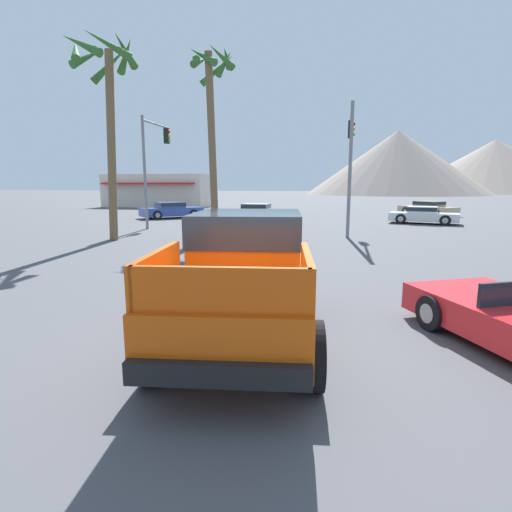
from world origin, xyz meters
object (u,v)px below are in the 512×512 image
Objects in this scene: palm_tree_leaning at (212,98)px; traffic_light_main at (351,147)px; parked_car_tan at (428,208)px; parked_car_white at (423,215)px; parked_car_blue at (171,210)px; orange_pickup_truck at (245,268)px; palm_tree_tall at (106,88)px; parked_car_silver at (257,212)px; traffic_light_crosswalk at (155,153)px.

traffic_light_main is at bearing 8.59° from palm_tree_leaning.
parked_car_white is at bearing -145.45° from parked_car_tan.
parked_car_white is 0.49× the size of palm_tree_leaning.
parked_car_blue reaches higher than parked_car_white.
orange_pickup_truck is at bearing -3.05° from parked_car_white.
palm_tree_tall is (-10.31, -4.63, 2.17)m from traffic_light_main.
parked_car_white is 8.92m from traffic_light_main.
parked_car_blue is 15.19m from traffic_light_main.
palm_tree_leaning reaches higher than parked_car_silver.
orange_pickup_truck is 0.81× the size of traffic_light_crosswalk.
palm_tree_tall is at bearing -19.02° from parked_car_silver.
parked_car_blue reaches higher than parked_car_silver.
parked_car_tan is at bearing 48.40° from palm_tree_leaning.
parked_car_silver is 0.93× the size of parked_car_blue.
parked_car_tan is at bearing -178.64° from parked_car_white.
traffic_light_main reaches higher than parked_car_blue.
parked_car_tan is 20.48m from parked_car_blue.
traffic_light_main is at bearing -157.55° from parked_car_tan.
traffic_light_crosswalk reaches higher than orange_pickup_truck.
traffic_light_main is at bearing -22.13° from parked_car_white.
traffic_light_crosswalk is (-15.86, -5.28, 3.71)m from parked_car_white.
parked_car_tan is at bearing 47.82° from palm_tree_tall.
orange_pickup_truck reaches higher than parked_car_silver.
parked_car_silver is 6.85m from parked_car_blue.
traffic_light_crosswalk is at bearing -57.20° from parked_car_white.
parked_car_blue is at bearing 156.61° from parked_car_tan.
traffic_light_main is (-4.81, -6.51, 3.75)m from parked_car_white.
parked_car_blue is 0.50× the size of palm_tree_leaning.
parked_car_white is (10.85, 0.15, -0.04)m from parked_car_silver.
parked_car_tan is 0.53× the size of palm_tree_tall.
parked_car_silver is 10.85m from parked_car_white.
traffic_light_crosswalk is (-11.04, 1.22, -0.03)m from traffic_light_main.
parked_car_white is 19.69m from palm_tree_tall.
parked_car_tan is 1.01× the size of parked_car_blue.
palm_tree_leaning is at bearing -3.39° from parked_car_silver.
orange_pickup_truck is 24.53m from parked_car_blue.
orange_pickup_truck is at bearing 13.54° from parked_car_silver.
parked_car_blue is at bearing 60.48° from traffic_light_main.
orange_pickup_truck is 1.13× the size of parked_car_white.
parked_car_white is 7.64m from parked_car_tan.
palm_tree_leaning is at bearing 45.53° from palm_tree_tall.
traffic_light_main reaches higher than parked_car_white.
parked_car_blue is 13.50m from palm_tree_tall.
traffic_light_crosswalk reaches higher than parked_car_white.
parked_car_white is 0.72× the size of traffic_light_main.
traffic_light_main is (1.82, 14.66, 3.19)m from orange_pickup_truck.
parked_car_white is at bearing -36.49° from traffic_light_main.
traffic_light_crosswalk reaches higher than parked_car_blue.
palm_tree_leaning is at bearing -42.59° from parked_car_white.
traffic_light_main is 0.71× the size of palm_tree_tall.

